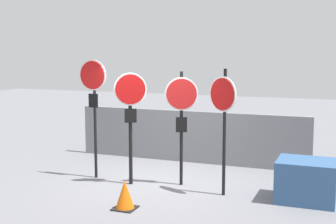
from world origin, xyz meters
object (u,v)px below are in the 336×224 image
stop_sign_3 (223,107)px  traffic_cone_0 (125,195)px  stop_sign_2 (181,107)px  stop_sign_1 (130,107)px  storage_crate (306,181)px  stop_sign_0 (93,91)px

stop_sign_3 → traffic_cone_0: stop_sign_3 is taller
stop_sign_2 → stop_sign_1: bearing=176.7°
stop_sign_1 → stop_sign_3: size_ratio=0.96×
stop_sign_3 → storage_crate: size_ratio=2.31×
stop_sign_1 → storage_crate: bearing=-29.2°
stop_sign_3 → stop_sign_0: bearing=-154.3°
stop_sign_1 → traffic_cone_0: 2.10m
traffic_cone_0 → storage_crate: bearing=28.8°
stop_sign_3 → traffic_cone_0: bearing=-105.5°
stop_sign_0 → stop_sign_1: stop_sign_0 is taller
stop_sign_0 → stop_sign_3: (2.99, -0.21, -0.19)m
stop_sign_1 → stop_sign_2: 1.07m
stop_sign_0 → stop_sign_1: (0.98, -0.17, -0.28)m
stop_sign_2 → traffic_cone_0: 2.32m
stop_sign_3 → traffic_cone_0: size_ratio=4.69×
stop_sign_0 → traffic_cone_0: size_ratio=4.98×
stop_sign_1 → stop_sign_3: 2.01m
storage_crate → stop_sign_2: bearing=177.0°
stop_sign_0 → stop_sign_2: 2.02m
stop_sign_2 → traffic_cone_0: stop_sign_2 is taller
stop_sign_3 → storage_crate: bearing=38.2°
stop_sign_2 → stop_sign_0: bearing=163.2°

